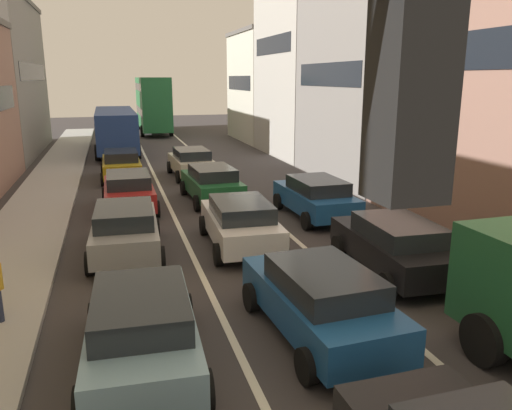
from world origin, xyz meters
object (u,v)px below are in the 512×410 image
Objects in this scene: hatchback_centre_lane_third at (240,222)px; sedan_right_lane_behind_truck at (395,245)px; sedan_left_lane_third at (125,229)px; bus_far_queue_secondary at (153,102)px; coupe_centre_lane_fourth at (212,183)px; sedan_centre_lane_second at (320,299)px; sedan_centre_lane_fifth at (191,162)px; bus_mid_queue_primary at (116,127)px; sedan_left_lane_fourth at (129,190)px; wagon_left_lane_second at (142,326)px; sedan_left_lane_fifth at (121,164)px; wagon_right_lane_far at (316,196)px.

hatchback_centre_lane_third and sedan_right_lane_behind_truck have the same top height.
bus_far_queue_secondary reaches higher than sedan_left_lane_third.
sedan_left_lane_third is 7.57m from sedan_right_lane_behind_truck.
hatchback_centre_lane_third is 34.38m from bus_far_queue_secondary.
sedan_left_lane_third and coupe_centre_lane_fourth have the same top height.
sedan_centre_lane_fifth is at bearing -3.92° from sedan_centre_lane_second.
bus_mid_queue_primary is 1.00× the size of bus_far_queue_secondary.
coupe_centre_lane_fourth is 0.42× the size of bus_far_queue_secondary.
sedan_right_lane_behind_truck is 25.92m from bus_mid_queue_primary.
hatchback_centre_lane_third and sedan_left_lane_fourth have the same top height.
coupe_centre_lane_fourth is (0.13, 11.85, 0.00)m from sedan_centre_lane_second.
hatchback_centre_lane_third is at bearing 179.83° from bus_far_queue_secondary.
coupe_centre_lane_fourth is (3.59, 12.06, 0.00)m from wagon_left_lane_second.
sedan_left_lane_fifth is 16.52m from sedan_right_lane_behind_truck.
wagon_left_lane_second is at bearing 166.41° from sedan_centre_lane_fifth.
sedan_centre_lane_fifth is at bearing -9.14° from wagon_left_lane_second.
wagon_left_lane_second and sedan_left_lane_third have the same top height.
sedan_centre_lane_fifth is at bearing 13.68° from sedan_right_lane_behind_truck.
wagon_left_lane_second is 6.83m from hatchback_centre_lane_third.
sedan_left_lane_fifth is at bearing 82.94° from sedan_centre_lane_fifth.
hatchback_centre_lane_third is 1.01× the size of wagon_right_lane_far.
coupe_centre_lane_fourth and sedan_left_lane_fourth have the same top height.
sedan_centre_lane_second is 1.02× the size of sedan_left_lane_fifth.
sedan_centre_lane_second is 8.96m from wagon_right_lane_far.
wagon_left_lane_second is at bearing 153.33° from hatchback_centre_lane_third.
sedan_left_lane_third is at bearing 27.08° from sedan_centre_lane_second.
bus_far_queue_secondary is (-3.21, 31.78, 2.03)m from wagon_right_lane_far.
sedan_centre_lane_second is 1.01× the size of sedan_right_lane_behind_truck.
coupe_centre_lane_fourth is at bearing -81.10° from sedan_left_lane_fourth.
wagon_right_lane_far is at bearing -51.87° from hatchback_centre_lane_third.
bus_mid_queue_primary is at bearing 2.40° from wagon_left_lane_second.
wagon_left_lane_second is 1.00× the size of coupe_centre_lane_fourth.
sedan_left_lane_third is 1.00× the size of coupe_centre_lane_fourth.
sedan_left_lane_fourth is at bearing -0.80° from sedan_left_lane_third.
coupe_centre_lane_fourth is 3.43m from sedan_left_lane_fourth.
sedan_left_lane_fourth is at bearing 1.38° from wagon_left_lane_second.
sedan_centre_lane_second is 17.43m from sedan_centre_lane_fifth.
sedan_centre_lane_second is 1.01× the size of sedan_left_lane_third.
sedan_left_lane_fifth is at bearing 2.13° from wagon_left_lane_second.
hatchback_centre_lane_third is 11.65m from sedan_centre_lane_fifth.
wagon_left_lane_second is 12.58m from coupe_centre_lane_fourth.
sedan_centre_lane_fifth is (3.40, 6.12, 0.00)m from sedan_left_lane_fourth.
sedan_left_lane_third is at bearing 65.06° from sedan_right_lane_behind_truck.
wagon_right_lane_far is at bearing -140.28° from coupe_centre_lane_fourth.
sedan_left_lane_fourth is 0.99× the size of sedan_right_lane_behind_truck.
bus_far_queue_secondary reaches higher than sedan_centre_lane_second.
sedan_centre_lane_second and sedan_left_lane_fourth have the same top height.
sedan_centre_lane_second is 18.06m from sedan_left_lane_fifth.
wagon_right_lane_far is 0.41× the size of bus_mid_queue_primary.
coupe_centre_lane_fourth is at bearing -179.66° from bus_far_queue_secondary.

